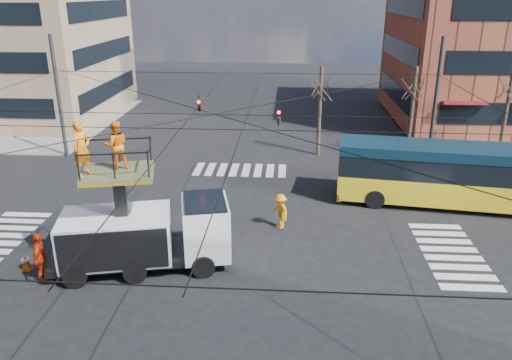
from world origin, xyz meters
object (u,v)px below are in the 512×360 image
object	(u,v)px
city_bus	(467,175)
traffic_cone	(26,262)
flagger	(280,211)
utility_truck	(144,221)
worker_ground	(40,257)

from	to	relation	value
city_bus	traffic_cone	bearing A→B (deg)	-150.66
traffic_cone	flagger	distance (m)	11.02
utility_truck	city_bus	xyz separation A→B (m)	(14.68, 7.05, -0.30)
utility_truck	city_bus	bearing A→B (deg)	12.99
utility_truck	traffic_cone	distance (m)	5.08
utility_truck	worker_ground	xyz separation A→B (m)	(-3.71, -1.32, -1.03)
worker_ground	flagger	xyz separation A→B (m)	(9.01, 5.23, -0.15)
worker_ground	flagger	bearing A→B (deg)	-71.43
traffic_cone	flagger	bearing A→B (deg)	24.12
worker_ground	flagger	distance (m)	10.42
utility_truck	flagger	size ratio (longest dim) A/B	4.37
utility_truck	traffic_cone	xyz separation A→B (m)	(-4.76, -0.59, -1.68)
traffic_cone	worker_ground	bearing A→B (deg)	-34.94
flagger	worker_ground	bearing A→B (deg)	-92.90
utility_truck	flagger	xyz separation A→B (m)	(5.29, 3.91, -1.18)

